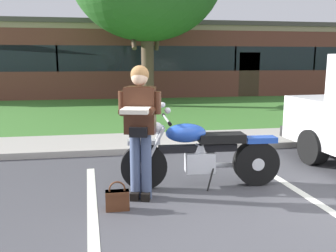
{
  "coord_description": "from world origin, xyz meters",
  "views": [
    {
      "loc": [
        -1.1,
        -3.51,
        1.77
      ],
      "look_at": [
        -0.25,
        1.47,
        0.85
      ],
      "focal_mm": 38.99,
      "sensor_mm": 36.0,
      "label": 1
    }
  ],
  "objects_px": {
    "handbag": "(117,198)",
    "hedge_left": "(30,86)",
    "hedge_right": "(283,83)",
    "rider_person": "(140,122)",
    "brick_building": "(138,60)",
    "hedge_center_left": "(121,85)",
    "motorcycle": "(207,153)",
    "hedge_center_right": "(205,84)"
  },
  "relations": [
    {
      "from": "motorcycle",
      "to": "hedge_center_left",
      "type": "distance_m",
      "value": 12.01
    },
    {
      "from": "rider_person",
      "to": "hedge_left",
      "type": "relative_size",
      "value": 0.64
    },
    {
      "from": "handbag",
      "to": "hedge_center_right",
      "type": "relative_size",
      "value": 0.14
    },
    {
      "from": "motorcycle",
      "to": "rider_person",
      "type": "bearing_deg",
      "value": -162.31
    },
    {
      "from": "hedge_center_left",
      "to": "rider_person",
      "type": "bearing_deg",
      "value": -91.33
    },
    {
      "from": "hedge_left",
      "to": "hedge_center_right",
      "type": "distance_m",
      "value": 7.89
    },
    {
      "from": "rider_person",
      "to": "hedge_center_right",
      "type": "distance_m",
      "value": 13.01
    },
    {
      "from": "hedge_right",
      "to": "hedge_center_right",
      "type": "bearing_deg",
      "value": -180.0
    },
    {
      "from": "handbag",
      "to": "brick_building",
      "type": "distance_m",
      "value": 18.15
    },
    {
      "from": "hedge_right",
      "to": "brick_building",
      "type": "relative_size",
      "value": 0.12
    },
    {
      "from": "hedge_center_left",
      "to": "hedge_center_right",
      "type": "xyz_separation_m",
      "value": [
        3.95,
        -0.0,
        0.0
      ]
    },
    {
      "from": "hedge_left",
      "to": "hedge_right",
      "type": "relative_size",
      "value": 0.93
    },
    {
      "from": "handbag",
      "to": "hedge_right",
      "type": "relative_size",
      "value": 0.12
    },
    {
      "from": "handbag",
      "to": "brick_building",
      "type": "xyz_separation_m",
      "value": [
        1.87,
        17.98,
        1.61
      ]
    },
    {
      "from": "motorcycle",
      "to": "rider_person",
      "type": "height_order",
      "value": "rider_person"
    },
    {
      "from": "rider_person",
      "to": "brick_building",
      "type": "bearing_deg",
      "value": 84.96
    },
    {
      "from": "hedge_center_left",
      "to": "hedge_right",
      "type": "xyz_separation_m",
      "value": [
        7.89,
        -0.0,
        0.0
      ]
    },
    {
      "from": "handbag",
      "to": "hedge_center_left",
      "type": "relative_size",
      "value": 0.12
    },
    {
      "from": "motorcycle",
      "to": "hedge_left",
      "type": "bearing_deg",
      "value": 111.1
    },
    {
      "from": "motorcycle",
      "to": "hedge_left",
      "type": "xyz_separation_m",
      "value": [
        -4.63,
        11.99,
        0.17
      ]
    },
    {
      "from": "handbag",
      "to": "hedge_left",
      "type": "xyz_separation_m",
      "value": [
        -3.35,
        12.62,
        0.51
      ]
    },
    {
      "from": "motorcycle",
      "to": "handbag",
      "type": "xyz_separation_m",
      "value": [
        -1.28,
        -0.63,
        -0.34
      ]
    },
    {
      "from": "hedge_left",
      "to": "brick_building",
      "type": "distance_m",
      "value": 7.56
    },
    {
      "from": "handbag",
      "to": "hedge_center_right",
      "type": "height_order",
      "value": "hedge_center_right"
    },
    {
      "from": "hedge_center_left",
      "to": "hedge_right",
      "type": "height_order",
      "value": "same"
    },
    {
      "from": "motorcycle",
      "to": "rider_person",
      "type": "relative_size",
      "value": 1.32
    },
    {
      "from": "rider_person",
      "to": "brick_building",
      "type": "xyz_separation_m",
      "value": [
        1.56,
        17.66,
        0.75
      ]
    },
    {
      "from": "hedge_center_right",
      "to": "brick_building",
      "type": "relative_size",
      "value": 0.11
    },
    {
      "from": "rider_person",
      "to": "hedge_left",
      "type": "xyz_separation_m",
      "value": [
        -3.66,
        12.3,
        -0.36
      ]
    },
    {
      "from": "brick_building",
      "to": "hedge_left",
      "type": "bearing_deg",
      "value": -134.22
    },
    {
      "from": "hedge_center_left",
      "to": "hedge_left",
      "type": "bearing_deg",
      "value": 180.0
    },
    {
      "from": "hedge_left",
      "to": "hedge_center_left",
      "type": "bearing_deg",
      "value": 0.0
    },
    {
      "from": "motorcycle",
      "to": "brick_building",
      "type": "xyz_separation_m",
      "value": [
        0.59,
        17.35,
        1.27
      ]
    },
    {
      "from": "hedge_center_left",
      "to": "brick_building",
      "type": "bearing_deg",
      "value": 76.66
    },
    {
      "from": "hedge_center_right",
      "to": "hedge_right",
      "type": "height_order",
      "value": "same"
    },
    {
      "from": "hedge_left",
      "to": "hedge_center_left",
      "type": "xyz_separation_m",
      "value": [
        3.95,
        0.0,
        0.0
      ]
    },
    {
      "from": "handbag",
      "to": "brick_building",
      "type": "relative_size",
      "value": 0.02
    },
    {
      "from": "motorcycle",
      "to": "hedge_center_left",
      "type": "height_order",
      "value": "hedge_center_left"
    },
    {
      "from": "handbag",
      "to": "hedge_left",
      "type": "bearing_deg",
      "value": 104.85
    },
    {
      "from": "motorcycle",
      "to": "hedge_center_right",
      "type": "height_order",
      "value": "hedge_center_right"
    },
    {
      "from": "handbag",
      "to": "hedge_right",
      "type": "height_order",
      "value": "hedge_right"
    },
    {
      "from": "motorcycle",
      "to": "brick_building",
      "type": "relative_size",
      "value": 0.1
    }
  ]
}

